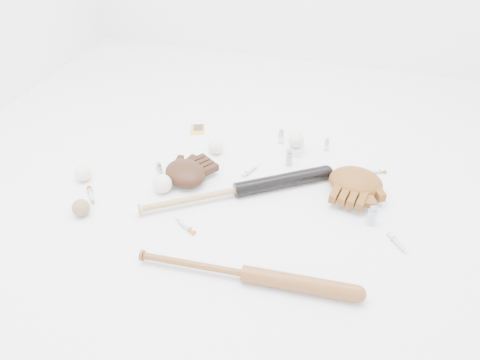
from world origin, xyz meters
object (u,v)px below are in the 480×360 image
(bat_wood, at_px, (245,274))
(bat_dark, at_px, (237,190))
(pedestal, at_px, (295,150))
(glove_dark, at_px, (185,173))

(bat_wood, bearing_deg, bat_dark, 106.78)
(pedestal, bearing_deg, glove_dark, -140.12)
(bat_wood, xyz_separation_m, pedestal, (0.01, 0.83, -0.01))
(bat_dark, height_order, pedestal, bat_dark)
(glove_dark, relative_size, pedestal, 3.36)
(bat_wood, height_order, glove_dark, glove_dark)
(bat_dark, xyz_separation_m, pedestal, (0.17, 0.39, -0.01))
(bat_dark, height_order, glove_dark, glove_dark)
(bat_dark, distance_m, bat_wood, 0.46)
(bat_dark, xyz_separation_m, glove_dark, (-0.25, 0.04, 0.01))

